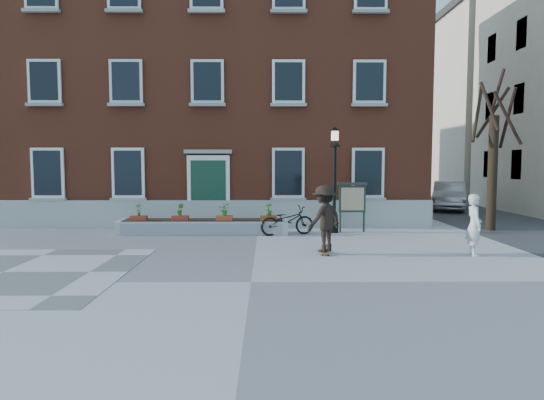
{
  "coord_description": "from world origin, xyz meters",
  "views": [
    {
      "loc": [
        0.36,
        -10.51,
        2.66
      ],
      "look_at": [
        0.5,
        4.0,
        1.5
      ],
      "focal_mm": 32.0,
      "sensor_mm": 36.0,
      "label": 1
    }
  ],
  "objects_px": {
    "skateboarder": "(325,219)",
    "parked_car": "(450,196)",
    "notice_board": "(352,199)",
    "lamp_post": "(335,165)",
    "bystander": "(474,225)",
    "bicycle": "(287,221)"
  },
  "relations": [
    {
      "from": "skateboarder",
      "to": "parked_car",
      "type": "bearing_deg",
      "value": 56.52
    },
    {
      "from": "notice_board",
      "to": "skateboarder",
      "type": "distance_m",
      "value": 4.63
    },
    {
      "from": "lamp_post",
      "to": "notice_board",
      "type": "xyz_separation_m",
      "value": [
        0.7,
        0.19,
        -1.28
      ]
    },
    {
      "from": "lamp_post",
      "to": "skateboarder",
      "type": "distance_m",
      "value": 4.51
    },
    {
      "from": "parked_car",
      "to": "notice_board",
      "type": "xyz_separation_m",
      "value": [
        -6.83,
        -8.32,
        0.48
      ]
    },
    {
      "from": "notice_board",
      "to": "skateboarder",
      "type": "relative_size",
      "value": 0.94
    },
    {
      "from": "bystander",
      "to": "skateboarder",
      "type": "height_order",
      "value": "skateboarder"
    },
    {
      "from": "skateboarder",
      "to": "bicycle",
      "type": "bearing_deg",
      "value": 104.47
    },
    {
      "from": "parked_car",
      "to": "bystander",
      "type": "xyz_separation_m",
      "value": [
        -4.19,
        -12.95,
        0.09
      ]
    },
    {
      "from": "lamp_post",
      "to": "skateboarder",
      "type": "height_order",
      "value": "lamp_post"
    },
    {
      "from": "lamp_post",
      "to": "notice_board",
      "type": "distance_m",
      "value": 1.47
    },
    {
      "from": "bicycle",
      "to": "skateboarder",
      "type": "bearing_deg",
      "value": 176.88
    },
    {
      "from": "notice_board",
      "to": "skateboarder",
      "type": "height_order",
      "value": "skateboarder"
    },
    {
      "from": "bicycle",
      "to": "skateboarder",
      "type": "relative_size",
      "value": 1.01
    },
    {
      "from": "skateboarder",
      "to": "notice_board",
      "type": "bearing_deg",
      "value": 70.31
    },
    {
      "from": "parked_car",
      "to": "skateboarder",
      "type": "distance_m",
      "value": 15.2
    },
    {
      "from": "parked_car",
      "to": "bicycle",
      "type": "bearing_deg",
      "value": -114.31
    },
    {
      "from": "parked_car",
      "to": "lamp_post",
      "type": "xyz_separation_m",
      "value": [
        -7.53,
        -8.51,
        1.76
      ]
    },
    {
      "from": "bicycle",
      "to": "notice_board",
      "type": "height_order",
      "value": "notice_board"
    },
    {
      "from": "notice_board",
      "to": "skateboarder",
      "type": "bearing_deg",
      "value": -109.69
    },
    {
      "from": "parked_car",
      "to": "bystander",
      "type": "height_order",
      "value": "bystander"
    },
    {
      "from": "bicycle",
      "to": "skateboarder",
      "type": "distance_m",
      "value": 3.73
    }
  ]
}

